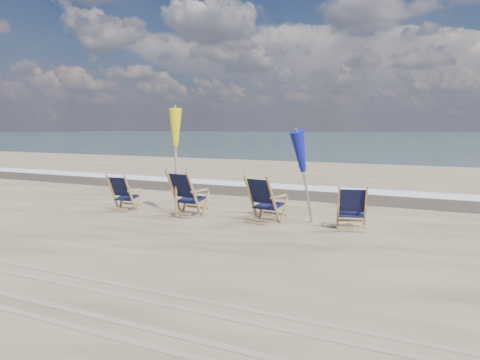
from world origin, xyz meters
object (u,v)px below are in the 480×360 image
at_px(beach_chair_1, 194,195).
at_px(beach_chair_2, 273,201).
at_px(beach_chair_0, 130,193).
at_px(umbrella_blue, 306,154).
at_px(beach_chair_3, 365,209).
at_px(umbrella_yellow, 175,133).

distance_m(beach_chair_1, beach_chair_2, 1.87).
xyz_separation_m(beach_chair_0, umbrella_blue, (4.17, 0.58, 1.02)).
xyz_separation_m(beach_chair_0, beach_chair_2, (3.63, 0.16, 0.06)).
bearing_deg(beach_chair_3, umbrella_blue, -23.21).
bearing_deg(beach_chair_0, umbrella_yellow, -176.62).
bearing_deg(beach_chair_2, beach_chair_0, 14.78).
xyz_separation_m(beach_chair_3, umbrella_yellow, (-4.21, -0.30, 1.43)).
distance_m(beach_chair_0, umbrella_blue, 4.34).
xyz_separation_m(beach_chair_2, umbrella_blue, (0.55, 0.42, 0.96)).
distance_m(beach_chair_0, umbrella_yellow, 1.90).
bearing_deg(beach_chair_3, umbrella_yellow, -13.04).
relative_size(beach_chair_1, umbrella_blue, 0.54).
distance_m(umbrella_yellow, umbrella_blue, 2.99).
bearing_deg(umbrella_blue, beach_chair_3, -6.12).
bearing_deg(beach_chair_3, beach_chair_0, -12.46).
relative_size(umbrella_yellow, umbrella_blue, 1.22).
height_order(beach_chair_1, umbrella_yellow, umbrella_yellow).
bearing_deg(beach_chair_1, beach_chair_2, -169.94).
bearing_deg(beach_chair_0, beach_chair_1, 178.73).
bearing_deg(umbrella_blue, beach_chair_1, -167.87).
bearing_deg(beach_chair_2, umbrella_blue, -130.23).
xyz_separation_m(beach_chair_1, umbrella_blue, (2.41, 0.52, 0.94)).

